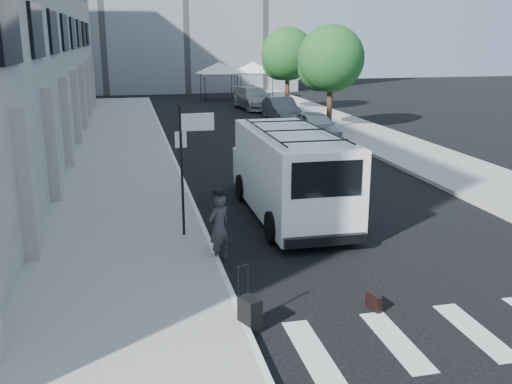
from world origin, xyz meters
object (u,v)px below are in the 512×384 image
cargo_van (290,173)px  businessman (219,228)px  suitcase (250,314)px  briefcase (374,302)px  parked_car_c (254,98)px  parked_car_b (281,109)px  parked_car_a (315,126)px

cargo_van → businessman: bearing=-129.8°
businessman → suitcase: size_ratio=1.38×
briefcase → parked_car_c: (4.84, 32.74, 0.65)m
businessman → suitcase: 3.56m
parked_car_c → cargo_van: bearing=-106.5°
parked_car_b → parked_car_c: (-0.35, 6.51, 0.06)m
suitcase → parked_car_a: 20.52m
briefcase → cargo_van: size_ratio=0.06×
parked_car_a → parked_car_b: parked_car_a is taller
briefcase → suitcase: (-2.61, -0.25, 0.16)m
suitcase → parked_car_c: 33.82m
cargo_van → parked_car_a: cargo_van is taller
cargo_van → parked_car_c: bearing=80.0°
briefcase → parked_car_c: 33.10m
businessman → cargo_van: size_ratio=0.24×
cargo_van → suitcase: bearing=-111.6°
suitcase → parked_car_b: size_ratio=0.27×
cargo_van → parked_car_b: size_ratio=1.52×
businessman → briefcase: (2.61, -3.27, -0.68)m
businessman → parked_car_b: (7.80, 22.95, -0.10)m
cargo_van → parked_car_c: 26.68m
parked_car_b → parked_car_c: size_ratio=0.82×
parked_car_c → parked_car_b: bearing=-93.1°
businessman → parked_car_a: businessman is taller
parked_car_b → parked_car_a: bearing=-90.8°
briefcase → parked_car_b: (5.19, 26.23, 0.59)m
businessman → parked_car_a: (7.65, 15.51, -0.09)m
businessman → parked_car_b: 24.24m
parked_car_b → briefcase: bearing=-100.8°
suitcase → parked_car_b: (7.80, 26.47, 0.43)m
parked_car_a → businessman: bearing=-116.9°
briefcase → parked_car_a: bearing=65.9°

